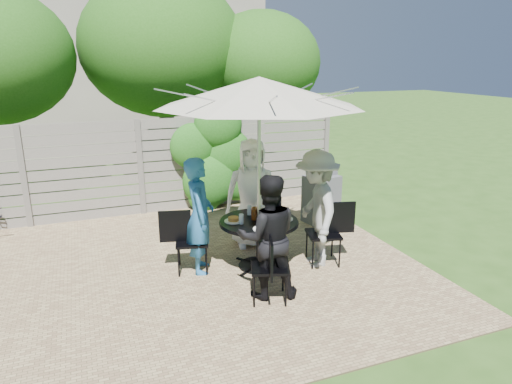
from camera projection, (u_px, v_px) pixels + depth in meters
name	position (u px, v px, depth m)	size (l,w,h in m)	color
backyard_envelope	(109.00, 68.00, 14.74)	(60.00, 60.00, 5.00)	#2B4E18
patio_table	(259.00, 235.00, 6.50)	(1.34, 1.34, 0.73)	black
umbrella	(259.00, 92.00, 5.94)	(3.37, 3.37, 2.70)	silver
chair_back	(251.00, 226.00, 7.49)	(0.57, 0.72, 0.94)	black
person_back	(252.00, 194.00, 7.19)	(0.86, 0.56, 1.75)	white
chair_left	(191.00, 253.00, 6.45)	(0.70, 0.53, 0.92)	black
person_left	(200.00, 216.00, 6.31)	(0.60, 0.40, 1.66)	#236299
chair_front	(269.00, 281.00, 5.65)	(0.57, 0.71, 0.93)	black
person_front	(268.00, 237.00, 5.63)	(0.78, 0.61, 1.60)	black
chair_right	(324.00, 246.00, 6.69)	(0.72, 0.56, 0.95)	black
person_right	(316.00, 209.00, 6.51)	(1.11, 0.64, 1.72)	#9A9B97
plate_back	(256.00, 211.00, 6.78)	(0.26, 0.26, 0.06)	white
plate_left	(233.00, 220.00, 6.39)	(0.26, 0.26, 0.06)	white
plate_front	(263.00, 228.00, 6.09)	(0.26, 0.26, 0.06)	white
plate_right	(284.00, 218.00, 6.48)	(0.26, 0.26, 0.06)	white
plate_extra	(275.00, 226.00, 6.17)	(0.24, 0.24, 0.06)	white
glass_back	(249.00, 210.00, 6.66)	(0.07, 0.07, 0.14)	silver
glass_left	(241.00, 219.00, 6.29)	(0.07, 0.07, 0.14)	silver
glass_front	(269.00, 222.00, 6.19)	(0.07, 0.07, 0.14)	silver
glass_right	(276.00, 212.00, 6.55)	(0.07, 0.07, 0.14)	silver
syrup_jug	(254.00, 214.00, 6.46)	(0.09, 0.09, 0.16)	#59280C
coffee_cup	(264.00, 211.00, 6.65)	(0.08, 0.08, 0.12)	#C6B293
bbq_grill	(321.00, 194.00, 8.31)	(0.65, 0.54, 1.19)	#4E4F53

